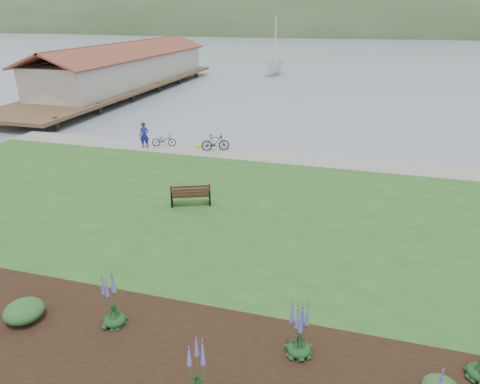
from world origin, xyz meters
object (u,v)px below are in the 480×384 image
object	(u,v)px
park_bench	(191,194)
sailboat	(274,75)
person	(144,133)
bicycle_a	(164,140)

from	to	relation	value
park_bench	sailboat	xyz separation A→B (m)	(-5.49, 46.14, -0.95)
person	sailboat	world-z (taller)	sailboat
person	bicycle_a	xyz separation A→B (m)	(1.03, 0.66, -0.57)
person	park_bench	bearing A→B (deg)	-65.89
park_bench	bicycle_a	xyz separation A→B (m)	(-5.13, 8.17, -0.13)
bicycle_a	person	bearing A→B (deg)	106.05
bicycle_a	sailboat	world-z (taller)	sailboat
bicycle_a	sailboat	xyz separation A→B (m)	(-0.35, 37.98, -0.81)
park_bench	bicycle_a	distance (m)	9.65
park_bench	bicycle_a	size ratio (longest dim) A/B	1.20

